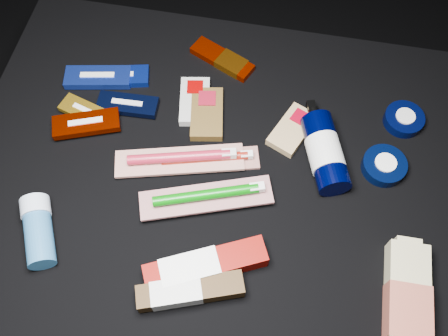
% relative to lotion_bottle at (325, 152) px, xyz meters
% --- Properties ---
extents(ground, '(3.00, 3.00, 0.00)m').
position_rel_lotion_bottle_xyz_m(ground, '(-0.20, -0.07, -0.43)').
color(ground, black).
rests_on(ground, ground).
extents(cloth_table, '(0.98, 0.78, 0.40)m').
position_rel_lotion_bottle_xyz_m(cloth_table, '(-0.20, -0.07, -0.23)').
color(cloth_table, black).
rests_on(cloth_table, ground).
extents(luna_bar_0, '(0.14, 0.08, 0.02)m').
position_rel_lotion_bottle_xyz_m(luna_bar_0, '(-0.44, 0.12, -0.02)').
color(luna_bar_0, '#0D2599').
rests_on(luna_bar_0, cloth_table).
extents(luna_bar_1, '(0.14, 0.08, 0.02)m').
position_rel_lotion_bottle_xyz_m(luna_bar_1, '(-0.48, 0.10, -0.02)').
color(luna_bar_1, '#1831A5').
rests_on(luna_bar_1, cloth_table).
extents(luna_bar_2, '(0.12, 0.05, 0.02)m').
position_rel_lotion_bottle_xyz_m(luna_bar_2, '(-0.40, 0.05, -0.02)').
color(luna_bar_2, black).
rests_on(luna_bar_2, cloth_table).
extents(luna_bar_3, '(0.12, 0.07, 0.01)m').
position_rel_lotion_bottle_xyz_m(luna_bar_3, '(-0.48, 0.01, -0.02)').
color(luna_bar_3, gold).
rests_on(luna_bar_3, cloth_table).
extents(luna_bar_4, '(0.14, 0.09, 0.02)m').
position_rel_lotion_bottle_xyz_m(luna_bar_4, '(-0.47, -0.01, -0.01)').
color(luna_bar_4, '#6C1000').
rests_on(luna_bar_4, cloth_table).
extents(clif_bar_0, '(0.08, 0.13, 0.02)m').
position_rel_lotion_bottle_xyz_m(clif_bar_0, '(-0.24, 0.06, -0.02)').
color(clif_bar_0, '#533C19').
rests_on(clif_bar_0, cloth_table).
extents(clif_bar_1, '(0.08, 0.12, 0.02)m').
position_rel_lotion_bottle_xyz_m(clif_bar_1, '(-0.27, 0.09, -0.02)').
color(clif_bar_1, '#BABAB2').
rests_on(clif_bar_1, cloth_table).
extents(clif_bar_2, '(0.10, 0.12, 0.02)m').
position_rel_lotion_bottle_xyz_m(clif_bar_2, '(-0.06, 0.06, -0.02)').
color(clif_bar_2, tan).
rests_on(clif_bar_2, cloth_table).
extents(power_bar, '(0.15, 0.10, 0.02)m').
position_rel_lotion_bottle_xyz_m(power_bar, '(-0.23, 0.20, -0.02)').
color(power_bar, '#841300').
rests_on(power_bar, cloth_table).
extents(lotion_bottle, '(0.11, 0.20, 0.06)m').
position_rel_lotion_bottle_xyz_m(lotion_bottle, '(0.00, 0.00, 0.00)').
color(lotion_bottle, black).
rests_on(lotion_bottle, cloth_table).
extents(cream_tin_upper, '(0.08, 0.08, 0.02)m').
position_rel_lotion_bottle_xyz_m(cream_tin_upper, '(0.15, 0.12, -0.02)').
color(cream_tin_upper, black).
rests_on(cream_tin_upper, cloth_table).
extents(cream_tin_lower, '(0.08, 0.08, 0.03)m').
position_rel_lotion_bottle_xyz_m(cream_tin_lower, '(0.11, 0.00, -0.02)').
color(cream_tin_lower, black).
rests_on(cream_tin_lower, cloth_table).
extents(bodywash_bottle, '(0.07, 0.20, 0.04)m').
position_rel_lotion_bottle_xyz_m(bodywash_bottle, '(0.16, -0.25, -0.01)').
color(bodywash_bottle, '#BEB485').
rests_on(bodywash_bottle, cloth_table).
extents(deodorant_stick, '(0.10, 0.13, 0.05)m').
position_rel_lotion_bottle_xyz_m(deodorant_stick, '(-0.48, -0.24, -0.01)').
color(deodorant_stick, '#2A6291').
rests_on(deodorant_stick, cloth_table).
extents(toothbrush_pack_0, '(0.21, 0.10, 0.02)m').
position_rel_lotion_bottle_xyz_m(toothbrush_pack_0, '(-0.22, -0.04, -0.02)').
color(toothbrush_pack_0, '#AAA3A0').
rests_on(toothbrush_pack_0, cloth_table).
extents(toothbrush_pack_1, '(0.25, 0.12, 0.03)m').
position_rel_lotion_bottle_xyz_m(toothbrush_pack_1, '(-0.26, -0.06, -0.01)').
color(toothbrush_pack_1, silver).
rests_on(toothbrush_pack_1, cloth_table).
extents(toothbrush_pack_2, '(0.25, 0.13, 0.03)m').
position_rel_lotion_bottle_xyz_m(toothbrush_pack_2, '(-0.20, -0.13, -0.01)').
color(toothbrush_pack_2, '#B1A9A5').
rests_on(toothbrush_pack_2, cloth_table).
extents(toothpaste_carton_red, '(0.21, 0.13, 0.04)m').
position_rel_lotion_bottle_xyz_m(toothpaste_carton_red, '(-0.19, -0.25, -0.01)').
color(toothpaste_carton_red, '#760500').
rests_on(toothpaste_carton_red, cloth_table).
extents(toothpaste_carton_green, '(0.18, 0.10, 0.03)m').
position_rel_lotion_bottle_xyz_m(toothpaste_carton_green, '(-0.20, -0.30, -0.01)').
color(toothpaste_carton_green, '#321F0A').
rests_on(toothpaste_carton_green, cloth_table).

